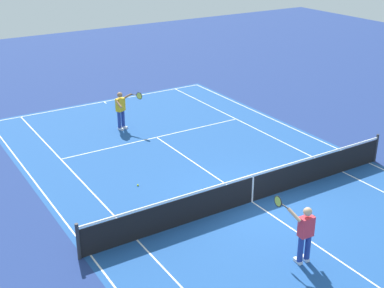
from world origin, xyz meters
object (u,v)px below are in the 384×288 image
tennis_net (252,188)px  tennis_player_near (121,109)px  tennis_player_far (304,232)px  tennis_ball (138,185)px

tennis_net → tennis_player_near: size_ratio=6.89×
tennis_player_far → tennis_ball: (6.15, 1.74, -0.90)m
tennis_player_far → tennis_ball: tennis_player_far is taller
tennis_net → tennis_ball: 3.94m
tennis_player_near → tennis_ball: bearing=160.4°
tennis_net → tennis_player_near: (8.04, 0.79, 0.44)m
tennis_net → tennis_ball: tennis_net is taller
tennis_player_far → tennis_player_near: bearing=-0.5°
tennis_net → tennis_player_near: 8.09m
tennis_ball → tennis_player_near: bearing=-19.6°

